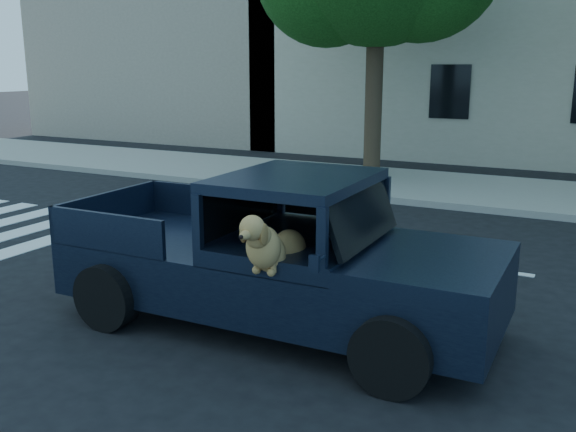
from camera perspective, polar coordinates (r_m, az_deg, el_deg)
ground at (r=7.02m, az=11.02°, el=-12.27°), size 120.00×120.00×0.00m
far_sidewalk at (r=15.68m, az=20.73°, el=1.71°), size 60.00×4.00×0.15m
building_left at (r=28.13m, az=-9.34°, el=15.21°), size 12.00×6.00×8.00m
pickup_truck at (r=7.51m, az=-1.61°, el=-5.24°), size 5.10×2.61×1.81m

